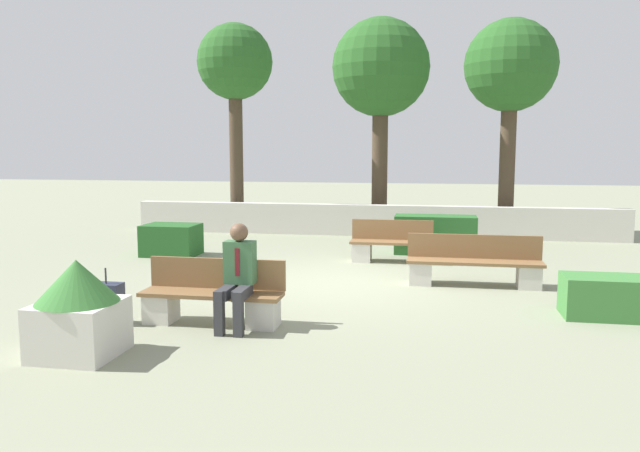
{
  "coord_description": "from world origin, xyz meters",
  "views": [
    {
      "loc": [
        1.6,
        -10.11,
        2.26
      ],
      "look_at": [
        -0.36,
        0.5,
        0.9
      ],
      "focal_mm": 35.0,
      "sensor_mm": 36.0,
      "label": 1
    }
  ],
  "objects_px": {
    "bench_right_side": "(474,266)",
    "suitcase": "(107,303)",
    "bench_left_side": "(391,247)",
    "tree_center_left": "(381,71)",
    "bench_front": "(212,300)",
    "tree_center_right": "(511,70)",
    "person_seated_man": "(237,271)",
    "tree_leftmost": "(235,68)",
    "planter_corner_left": "(78,307)"
  },
  "relations": [
    {
      "from": "person_seated_man",
      "to": "tree_center_right",
      "type": "distance_m",
      "value": 10.81
    },
    {
      "from": "bench_left_side",
      "to": "tree_center_right",
      "type": "xyz_separation_m",
      "value": [
        2.63,
        4.38,
        3.91
      ]
    },
    {
      "from": "bench_right_side",
      "to": "person_seated_man",
      "type": "xyz_separation_m",
      "value": [
        -3.07,
        -3.05,
        0.4
      ]
    },
    {
      "from": "suitcase",
      "to": "tree_center_right",
      "type": "bearing_deg",
      "value": 57.79
    },
    {
      "from": "tree_leftmost",
      "to": "bench_front",
      "type": "bearing_deg",
      "value": -73.98
    },
    {
      "from": "suitcase",
      "to": "bench_front",
      "type": "bearing_deg",
      "value": 10.25
    },
    {
      "from": "tree_center_left",
      "to": "planter_corner_left",
      "type": "bearing_deg",
      "value": -101.83
    },
    {
      "from": "tree_center_left",
      "to": "bench_front",
      "type": "bearing_deg",
      "value": -97.83
    },
    {
      "from": "tree_center_right",
      "to": "person_seated_man",
      "type": "bearing_deg",
      "value": -114.33
    },
    {
      "from": "planter_corner_left",
      "to": "bench_right_side",
      "type": "bearing_deg",
      "value": 44.62
    },
    {
      "from": "suitcase",
      "to": "tree_center_left",
      "type": "xyz_separation_m",
      "value": [
        2.65,
        9.73,
        4.02
      ]
    },
    {
      "from": "bench_front",
      "to": "bench_right_side",
      "type": "xyz_separation_m",
      "value": [
        3.45,
        2.92,
        0.01
      ]
    },
    {
      "from": "suitcase",
      "to": "tree_leftmost",
      "type": "xyz_separation_m",
      "value": [
        -1.27,
        9.36,
        4.15
      ]
    },
    {
      "from": "bench_right_side",
      "to": "suitcase",
      "type": "bearing_deg",
      "value": -155.91
    },
    {
      "from": "bench_left_side",
      "to": "tree_center_left",
      "type": "height_order",
      "value": "tree_center_left"
    },
    {
      "from": "bench_left_side",
      "to": "tree_center_left",
      "type": "relative_size",
      "value": 0.29
    },
    {
      "from": "planter_corner_left",
      "to": "tree_center_right",
      "type": "bearing_deg",
      "value": 62.32
    },
    {
      "from": "bench_front",
      "to": "bench_right_side",
      "type": "relative_size",
      "value": 0.84
    },
    {
      "from": "bench_front",
      "to": "person_seated_man",
      "type": "relative_size",
      "value": 1.4
    },
    {
      "from": "person_seated_man",
      "to": "tree_center_left",
      "type": "height_order",
      "value": "tree_center_left"
    },
    {
      "from": "tree_center_right",
      "to": "tree_center_left",
      "type": "bearing_deg",
      "value": 174.84
    },
    {
      "from": "tree_center_right",
      "to": "bench_right_side",
      "type": "bearing_deg",
      "value": -100.37
    },
    {
      "from": "planter_corner_left",
      "to": "tree_leftmost",
      "type": "bearing_deg",
      "value": 98.75
    },
    {
      "from": "bench_right_side",
      "to": "planter_corner_left",
      "type": "relative_size",
      "value": 2.05
    },
    {
      "from": "person_seated_man",
      "to": "tree_center_right",
      "type": "xyz_separation_m",
      "value": [
        4.22,
        9.33,
        3.48
      ]
    },
    {
      "from": "bench_right_side",
      "to": "tree_center_left",
      "type": "distance_m",
      "value": 7.97
    },
    {
      "from": "bench_front",
      "to": "tree_center_right",
      "type": "bearing_deg",
      "value": 63.41
    },
    {
      "from": "bench_left_side",
      "to": "bench_right_side",
      "type": "height_order",
      "value": "same"
    },
    {
      "from": "bench_front",
      "to": "bench_left_side",
      "type": "height_order",
      "value": "same"
    },
    {
      "from": "planter_corner_left",
      "to": "tree_center_left",
      "type": "relative_size",
      "value": 0.19
    },
    {
      "from": "bench_right_side",
      "to": "tree_center_right",
      "type": "xyz_separation_m",
      "value": [
        1.15,
        6.27,
        3.88
      ]
    },
    {
      "from": "bench_right_side",
      "to": "planter_corner_left",
      "type": "distance_m",
      "value": 6.24
    },
    {
      "from": "bench_right_side",
      "to": "tree_center_left",
      "type": "height_order",
      "value": "tree_center_left"
    },
    {
      "from": "bench_right_side",
      "to": "suitcase",
      "type": "height_order",
      "value": "bench_right_side"
    },
    {
      "from": "person_seated_man",
      "to": "tree_leftmost",
      "type": "bearing_deg",
      "value": 107.97
    },
    {
      "from": "tree_center_left",
      "to": "person_seated_man",
      "type": "bearing_deg",
      "value": -95.48
    },
    {
      "from": "bench_left_side",
      "to": "person_seated_man",
      "type": "height_order",
      "value": "person_seated_man"
    },
    {
      "from": "bench_left_side",
      "to": "bench_right_side",
      "type": "bearing_deg",
      "value": -42.24
    },
    {
      "from": "bench_left_side",
      "to": "suitcase",
      "type": "relative_size",
      "value": 2.23
    },
    {
      "from": "person_seated_man",
      "to": "tree_center_left",
      "type": "xyz_separation_m",
      "value": [
        0.92,
        9.63,
        3.56
      ]
    },
    {
      "from": "bench_front",
      "to": "tree_center_right",
      "type": "xyz_separation_m",
      "value": [
        4.6,
        9.19,
        3.9
      ]
    },
    {
      "from": "tree_leftmost",
      "to": "planter_corner_left",
      "type": "bearing_deg",
      "value": -81.25
    },
    {
      "from": "bench_right_side",
      "to": "tree_leftmost",
      "type": "relative_size",
      "value": 0.39
    },
    {
      "from": "person_seated_man",
      "to": "tree_leftmost",
      "type": "distance_m",
      "value": 10.4
    },
    {
      "from": "bench_right_side",
      "to": "person_seated_man",
      "type": "height_order",
      "value": "person_seated_man"
    },
    {
      "from": "bench_left_side",
      "to": "planter_corner_left",
      "type": "xyz_separation_m",
      "value": [
        -2.96,
        -6.28,
        0.25
      ]
    },
    {
      "from": "bench_left_side",
      "to": "planter_corner_left",
      "type": "relative_size",
      "value": 1.53
    },
    {
      "from": "bench_front",
      "to": "planter_corner_left",
      "type": "relative_size",
      "value": 1.73
    },
    {
      "from": "suitcase",
      "to": "tree_leftmost",
      "type": "bearing_deg",
      "value": 97.75
    },
    {
      "from": "planter_corner_left",
      "to": "tree_leftmost",
      "type": "height_order",
      "value": "tree_leftmost"
    }
  ]
}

